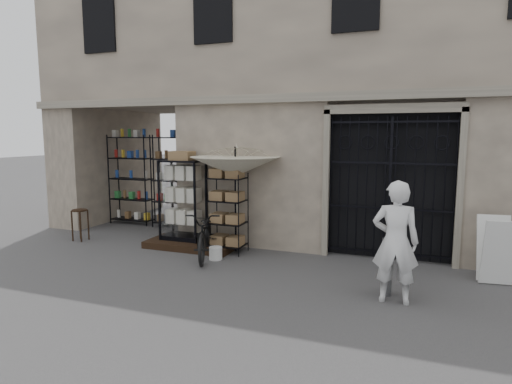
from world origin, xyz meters
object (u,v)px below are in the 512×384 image
at_px(easel_sign, 497,250).
at_px(wire_rack, 227,214).
at_px(display_cabinet, 183,204).
at_px(bicycle, 206,257).
at_px(steel_bollard, 387,267).
at_px(shopkeeper, 393,302).
at_px(market_umbrella, 235,161).
at_px(white_bucket, 216,253).
at_px(wooden_stool, 80,224).

bearing_deg(easel_sign, wire_rack, 170.59).
xyz_separation_m(display_cabinet, bicycle, (0.90, -0.65, -0.95)).
bearing_deg(bicycle, steel_bollard, -34.87).
bearing_deg(shopkeeper, wire_rack, -27.70).
height_order(wire_rack, shopkeeper, wire_rack).
bearing_deg(shopkeeper, easel_sign, -140.27).
bearing_deg(bicycle, display_cabinet, 123.04).
bearing_deg(easel_sign, market_umbrella, 168.97).
relative_size(wire_rack, easel_sign, 1.52).
bearing_deg(white_bucket, wooden_stool, 175.57).
xyz_separation_m(wire_rack, steel_bollard, (3.36, -1.39, -0.38)).
distance_m(market_umbrella, white_bucket, 1.96).
relative_size(bicycle, shopkeeper, 1.02).
height_order(market_umbrella, steel_bollard, market_umbrella).
height_order(wire_rack, steel_bollard, wire_rack).
xyz_separation_m(white_bucket, steel_bollard, (3.35, -0.81, 0.33)).
xyz_separation_m(white_bucket, bicycle, (-0.26, 0.08, -0.13)).
xyz_separation_m(market_umbrella, steel_bollard, (3.22, -1.53, -1.49)).
bearing_deg(bicycle, market_umbrella, 37.35).
bearing_deg(steel_bollard, wooden_stool, 171.17).
bearing_deg(wire_rack, market_umbrella, 52.84).
xyz_separation_m(wire_rack, white_bucket, (0.00, -0.58, -0.70)).
relative_size(white_bucket, easel_sign, 0.24).
distance_m(white_bucket, wooden_stool, 3.72).
xyz_separation_m(wire_rack, bicycle, (-0.26, -0.50, -0.83)).
xyz_separation_m(white_bucket, easel_sign, (5.04, 0.37, 0.45)).
relative_size(display_cabinet, easel_sign, 1.74).
xyz_separation_m(wire_rack, market_umbrella, (0.14, 0.13, 1.11)).
relative_size(steel_bollard, shopkeeper, 0.49).
distance_m(bicycle, shopkeeper, 3.90).
bearing_deg(wire_rack, white_bucket, -81.53).
height_order(display_cabinet, wooden_stool, display_cabinet).
xyz_separation_m(wooden_stool, shopkeeper, (7.17, -1.34, -0.39)).
height_order(wire_rack, white_bucket, wire_rack).
xyz_separation_m(wooden_stool, easel_sign, (8.74, 0.09, 0.18)).
relative_size(white_bucket, steel_bollard, 0.29).
distance_m(wire_rack, white_bucket, 0.91).
distance_m(steel_bollard, shopkeeper, 0.53).
height_order(wire_rack, wooden_stool, wire_rack).
bearing_deg(easel_sign, bicycle, 176.11).
bearing_deg(wooden_stool, display_cabinet, 10.04).
distance_m(wire_rack, market_umbrella, 1.13).
xyz_separation_m(wooden_stool, steel_bollard, (7.05, -1.10, 0.06)).
height_order(display_cabinet, wire_rack, display_cabinet).
xyz_separation_m(market_umbrella, shopkeeper, (3.34, -1.77, -1.95)).
bearing_deg(display_cabinet, bicycle, -56.65).
bearing_deg(white_bucket, shopkeeper, -16.82).
height_order(bicycle, steel_bollard, bicycle).
bearing_deg(wooden_stool, wire_rack, 4.60).
distance_m(wire_rack, bicycle, 1.00).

